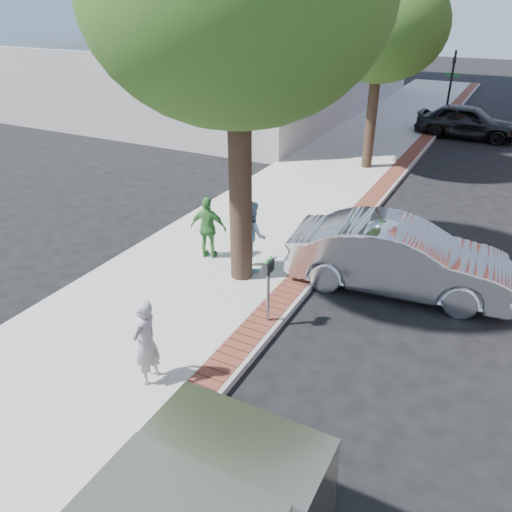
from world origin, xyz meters
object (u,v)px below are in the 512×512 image
Objects in this scene: person_gray at (145,342)px; person_green at (208,228)px; person_officer at (251,235)px; sedan_silver at (399,257)px; parking_meter at (268,277)px; bg_car at (467,121)px.

person_green is (-1.61, 4.51, 0.00)m from person_gray.
person_officer is at bearing -178.23° from person_gray.
person_gray is 0.32× the size of sedan_silver.
person_gray is at bearing -111.70° from parking_meter.
person_gray is at bearing 138.37° from person_officer.
bg_car is (2.51, 21.54, -0.15)m from person_gray.
person_gray reaches higher than sedan_silver.
parking_meter is 0.91× the size of person_green.
parking_meter is at bearing 138.21° from sedan_silver.
sedan_silver is (1.98, 2.82, -0.38)m from parking_meter.
person_gray is at bearing 97.02° from person_green.
person_green is 4.72m from sedan_silver.
sedan_silver is (4.63, 0.91, -0.13)m from person_green.
person_officer reaches higher than person_green.
parking_meter is 0.91× the size of person_gray.
parking_meter is 3.27m from person_green.
parking_meter is 0.31× the size of bg_car.
person_gray is 21.68m from bg_car.
person_officer reaches higher than bg_car.
person_gray is 4.59m from person_officer.
person_green is 0.32× the size of sedan_silver.
sedan_silver reaches higher than bg_car.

